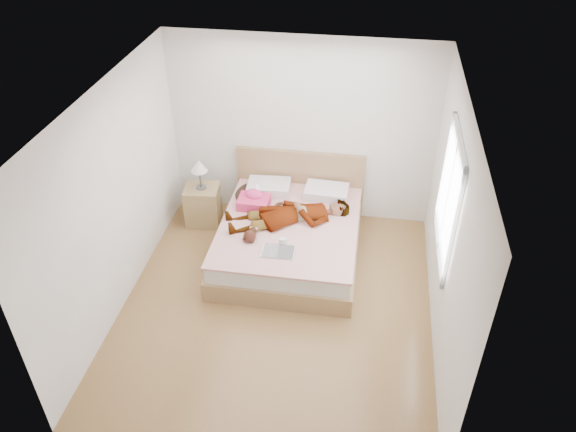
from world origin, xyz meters
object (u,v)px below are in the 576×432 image
object	(u,v)px
bed	(290,234)
towel	(254,200)
woman	(290,211)
plush_toy	(250,235)
phone	(258,188)
magazine	(278,252)
nightstand	(203,202)
coffee_mug	(282,241)

from	to	relation	value
bed	towel	bearing A→B (deg)	155.13
woman	towel	bearing A→B (deg)	-135.00
bed	plush_toy	distance (m)	0.71
phone	magazine	distance (m)	1.21
magazine	nightstand	bearing A→B (deg)	138.06
phone	bed	distance (m)	0.78
towel	nightstand	bearing A→B (deg)	164.00
woman	coffee_mug	world-z (taller)	woman
bed	towel	size ratio (longest dim) A/B	5.06
coffee_mug	bed	bearing A→B (deg)	88.18
magazine	coffee_mug	size ratio (longest dim) A/B	3.56
towel	plush_toy	xyz separation A→B (m)	(0.11, -0.73, -0.02)
towel	magazine	bearing A→B (deg)	-62.12
nightstand	phone	bearing A→B (deg)	-3.23
woman	bed	size ratio (longest dim) A/B	0.79
woman	magazine	size ratio (longest dim) A/B	3.99
woman	plush_toy	size ratio (longest dim) A/B	6.49
phone	nightstand	size ratio (longest dim) A/B	0.09
coffee_mug	woman	bearing A→B (deg)	89.36
coffee_mug	nightstand	xyz separation A→B (m)	(-1.30, 0.98, -0.22)
bed	nightstand	bearing A→B (deg)	160.32
bed	nightstand	world-z (taller)	nightstand
magazine	coffee_mug	distance (m)	0.17
bed	towel	xyz separation A→B (m)	(-0.53, 0.24, 0.32)
coffee_mug	nightstand	size ratio (longest dim) A/B	0.12
phone	plush_toy	world-z (taller)	phone
woman	magazine	bearing A→B (deg)	-24.59
woman	phone	size ratio (longest dim) A/B	18.19
towel	coffee_mug	world-z (taller)	towel
nightstand	towel	bearing A→B (deg)	-16.00
phone	magazine	size ratio (longest dim) A/B	0.22
bed	magazine	distance (m)	0.72
magazine	plush_toy	xyz separation A→B (m)	(-0.38, 0.19, 0.06)
woman	nightstand	size ratio (longest dim) A/B	1.63
plush_toy	towel	bearing A→B (deg)	98.45
towel	magazine	world-z (taller)	towel
bed	plush_toy	size ratio (longest dim) A/B	8.24
phone	plush_toy	size ratio (longest dim) A/B	0.36
phone	magazine	bearing A→B (deg)	-88.95
coffee_mug	nightstand	world-z (taller)	nightstand
phone	towel	bearing A→B (deg)	-117.64
woman	nightstand	xyz separation A→B (m)	(-1.31, 0.45, -0.29)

